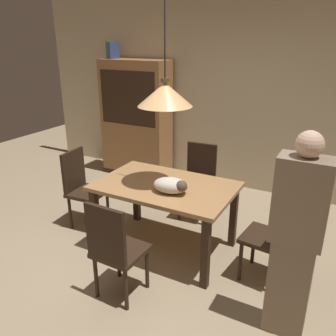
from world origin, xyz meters
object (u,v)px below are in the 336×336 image
pendant_lamp (165,94)px  hutch_bookcase (136,122)px  chair_left_side (82,185)px  person_standing (295,240)px  chair_near_front (115,247)px  dining_table (165,193)px  book_green_slim (110,50)px  cat_sleeping (172,185)px  chair_right_side (275,233)px  chair_far_back (199,177)px  book_blue_wide (113,51)px

pendant_lamp → hutch_bookcase: 2.40m
chair_left_side → pendant_lamp: pendant_lamp is taller
person_standing → chair_near_front: bearing=-166.2°
dining_table → book_green_slim: bearing=137.9°
cat_sleeping → book_green_slim: size_ratio=1.53×
chair_right_side → chair_far_back: (-1.13, 0.89, 0.00)m
dining_table → chair_far_back: chair_far_back is taller
chair_far_back → dining_table: bearing=-89.7°
chair_far_back → person_standing: person_standing is taller
chair_far_back → pendant_lamp: size_ratio=0.72×
person_standing → chair_right_side: bearing=113.0°
cat_sleeping → pendant_lamp: bearing=135.5°
dining_table → chair_near_front: 0.89m
chair_right_side → chair_near_front: bearing=-142.4°
dining_table → chair_left_side: size_ratio=1.51×
chair_right_side → chair_near_front: size_ratio=1.00×
cat_sleeping → hutch_bookcase: bearing=131.0°
dining_table → chair_right_side: bearing=-0.4°
chair_right_side → pendant_lamp: 1.61m
cat_sleeping → hutch_bookcase: (-1.63, 1.88, 0.06)m
chair_left_side → book_green_slim: book_green_slim is taller
hutch_bookcase → person_standing: size_ratio=1.15×
chair_right_side → book_green_slim: 3.80m
hutch_bookcase → book_green_slim: 1.17m
chair_far_back → book_blue_wide: (-1.85, 0.85, 1.46)m
dining_table → chair_right_side: size_ratio=1.51×
book_blue_wide → chair_near_front: bearing=-54.6°
hutch_bookcase → person_standing: hutch_bookcase is taller
book_blue_wide → chair_far_back: bearing=-24.7°
book_blue_wide → chair_left_side: bearing=-67.2°
chair_far_back → chair_near_front: size_ratio=1.00×
chair_right_side → book_green_slim: bearing=150.3°
book_green_slim → person_standing: size_ratio=0.16×
chair_near_front → cat_sleeping: 0.81m
chair_near_front → book_blue_wide: size_ratio=3.88×
chair_left_side → person_standing: (2.48, -0.54, 0.29)m
book_blue_wide → chair_right_side: bearing=-30.2°
pendant_lamp → book_green_slim: 2.60m
chair_far_back → cat_sleeping: size_ratio=2.34×
cat_sleeping → pendant_lamp: pendant_lamp is taller
chair_right_side → cat_sleeping: size_ratio=2.34×
dining_table → cat_sleeping: 0.27m
cat_sleeping → chair_right_side: bearing=8.0°
book_blue_wide → cat_sleeping: bearing=-43.1°
chair_right_side → person_standing: 0.65m
hutch_bookcase → book_blue_wide: size_ratio=7.71×
hutch_bookcase → book_blue_wide: bearing=179.8°
chair_near_front → hutch_bookcase: bearing=119.5°
chair_right_side → chair_near_front: (-1.13, -0.87, 0.00)m
hutch_bookcase → person_standing: bearing=-38.7°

